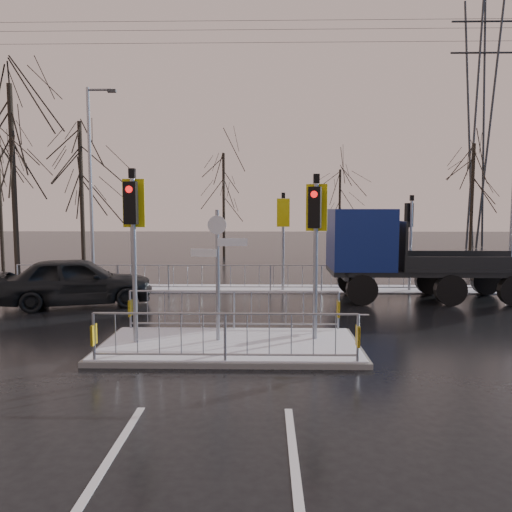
{
  "coord_description": "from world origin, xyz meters",
  "views": [
    {
      "loc": [
        0.83,
        -11.32,
        3.24
      ],
      "look_at": [
        0.52,
        3.86,
        1.8
      ],
      "focal_mm": 35.0,
      "sensor_mm": 36.0,
      "label": 1
    }
  ],
  "objects_px": {
    "car_far_lane": "(77,281)",
    "street_lamp_left": "(92,179)",
    "traffic_island": "(230,332)",
    "flatbed_truck": "(388,252)"
  },
  "relations": [
    {
      "from": "flatbed_truck",
      "to": "traffic_island",
      "type": "bearing_deg",
      "value": -128.85
    },
    {
      "from": "flatbed_truck",
      "to": "street_lamp_left",
      "type": "xyz_separation_m",
      "value": [
        -11.6,
        3.06,
        2.77
      ]
    },
    {
      "from": "car_far_lane",
      "to": "street_lamp_left",
      "type": "height_order",
      "value": "street_lamp_left"
    },
    {
      "from": "traffic_island",
      "to": "car_far_lane",
      "type": "height_order",
      "value": "traffic_island"
    },
    {
      "from": "car_far_lane",
      "to": "street_lamp_left",
      "type": "distance_m",
      "value": 5.86
    },
    {
      "from": "traffic_island",
      "to": "car_far_lane",
      "type": "xyz_separation_m",
      "value": [
        -5.46,
        5.02,
        0.44
      ]
    },
    {
      "from": "car_far_lane",
      "to": "street_lamp_left",
      "type": "bearing_deg",
      "value": -5.11
    },
    {
      "from": "traffic_island",
      "to": "car_far_lane",
      "type": "bearing_deg",
      "value": 137.42
    },
    {
      "from": "traffic_island",
      "to": "flatbed_truck",
      "type": "xyz_separation_m",
      "value": [
        5.18,
        6.43,
        1.33
      ]
    },
    {
      "from": "traffic_island",
      "to": "car_far_lane",
      "type": "relative_size",
      "value": 1.23
    }
  ]
}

